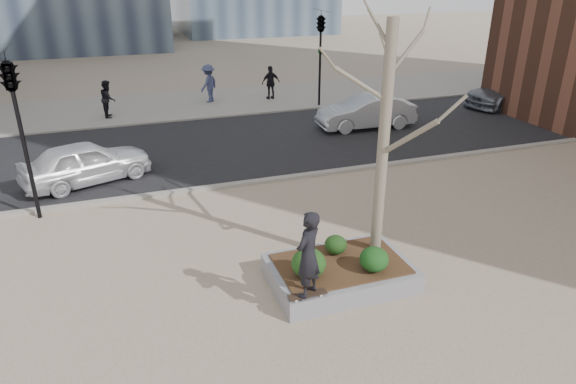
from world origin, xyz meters
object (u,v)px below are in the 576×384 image
object	(u,v)px
planter	(340,273)
skateboard	(307,295)
police_car	(86,162)
skateboarder	(308,255)

from	to	relation	value
planter	skateboard	distance (m)	1.43
police_car	planter	bearing A→B (deg)	-165.94
skateboard	police_car	xyz separation A→B (m)	(-4.12, 8.67, 0.21)
planter	skateboarder	world-z (taller)	skateboarder
skateboarder	skateboard	bearing A→B (deg)	180.00
planter	skateboarder	bearing A→B (deg)	-141.34
skateboard	police_car	world-z (taller)	police_car
skateboarder	police_car	size ratio (longest dim) A/B	0.45
skateboard	skateboarder	distance (m)	0.92
skateboarder	police_car	bearing A→B (deg)	-102.91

